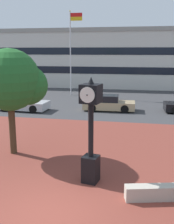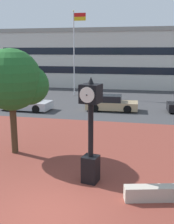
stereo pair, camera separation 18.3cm
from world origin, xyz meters
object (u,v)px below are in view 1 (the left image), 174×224
Objects in this scene: plaza_tree at (13,81)px; car_street_near at (23,103)px; car_street_far at (108,104)px; street_clock at (91,132)px; civic_building at (107,58)px; flagpole_primary at (71,48)px.

car_street_near is (-3.83, 9.30, -2.92)m from plaza_tree.
car_street_near is at bearing -81.66° from car_street_far.
plaza_tree is at bearing 161.54° from street_clock.
street_clock reaches higher than car_street_far.
street_clock is 0.94× the size of car_street_near.
civic_building is (0.70, 29.20, 0.37)m from plaza_tree.
street_clock is 0.93× the size of car_street_far.
car_street_near is at bearing -102.81° from civic_building.
flagpole_primary is (-1.74, 17.86, 1.64)m from plaza_tree.
plaza_tree is 1.18× the size of car_street_near.
street_clock is 14.14m from car_street_near.
street_clock is at bearing -29.85° from plaza_tree.
flagpole_primary is at bearing 168.90° from car_street_near.
street_clock reaches higher than car_street_near.
car_street_far is at bearing -82.25° from civic_building.
car_street_near is at bearing 112.37° from plaza_tree.
street_clock is 4.95m from plaza_tree.
street_clock is at bearing 36.78° from car_street_near.
flagpole_primary reaches higher than car_street_near.
plaza_tree is 1.17× the size of car_street_far.
car_street_far is 0.14× the size of civic_building.
street_clock is at bearing -83.88° from civic_building.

